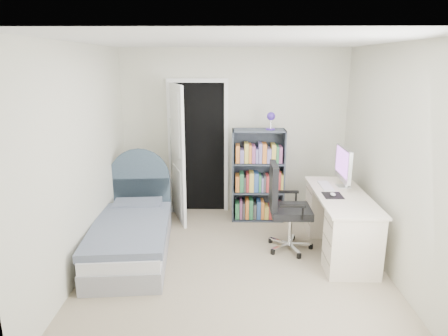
{
  "coord_description": "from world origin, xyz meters",
  "views": [
    {
      "loc": [
        -0.08,
        -4.24,
        2.3
      ],
      "look_at": [
        -0.14,
        0.36,
        1.07
      ],
      "focal_mm": 32.0,
      "sensor_mm": 36.0,
      "label": 1
    }
  ],
  "objects_px": {
    "nightstand": "(147,189)",
    "desk": "(340,220)",
    "office_chair": "(284,203)",
    "bookcase": "(258,179)",
    "floor_lamp": "(173,174)",
    "bed": "(133,233)"
  },
  "relations": [
    {
      "from": "nightstand",
      "to": "desk",
      "type": "bearing_deg",
      "value": -25.0
    },
    {
      "from": "desk",
      "to": "office_chair",
      "type": "distance_m",
      "value": 0.72
    },
    {
      "from": "desk",
      "to": "office_chair",
      "type": "xyz_separation_m",
      "value": [
        -0.69,
        0.05,
        0.2
      ]
    },
    {
      "from": "bookcase",
      "to": "office_chair",
      "type": "relative_size",
      "value": 1.45
    },
    {
      "from": "desk",
      "to": "nightstand",
      "type": "bearing_deg",
      "value": 155.0
    },
    {
      "from": "bookcase",
      "to": "floor_lamp",
      "type": "bearing_deg",
      "value": 167.93
    },
    {
      "from": "bed",
      "to": "desk",
      "type": "distance_m",
      "value": 2.56
    },
    {
      "from": "office_chair",
      "to": "desk",
      "type": "bearing_deg",
      "value": -3.87
    },
    {
      "from": "desk",
      "to": "bed",
      "type": "bearing_deg",
      "value": -178.23
    },
    {
      "from": "desk",
      "to": "office_chair",
      "type": "relative_size",
      "value": 1.38
    },
    {
      "from": "bookcase",
      "to": "desk",
      "type": "relative_size",
      "value": 1.05
    },
    {
      "from": "nightstand",
      "to": "floor_lamp",
      "type": "distance_m",
      "value": 0.45
    },
    {
      "from": "floor_lamp",
      "to": "office_chair",
      "type": "bearing_deg",
      "value": -39.5
    },
    {
      "from": "floor_lamp",
      "to": "desk",
      "type": "distance_m",
      "value": 2.6
    },
    {
      "from": "desk",
      "to": "bookcase",
      "type": "bearing_deg",
      "value": 132.01
    },
    {
      "from": "desk",
      "to": "floor_lamp",
      "type": "bearing_deg",
      "value": 149.46
    },
    {
      "from": "bed",
      "to": "desk",
      "type": "bearing_deg",
      "value": 1.77
    },
    {
      "from": "nightstand",
      "to": "office_chair",
      "type": "bearing_deg",
      "value": -31.34
    },
    {
      "from": "bed",
      "to": "nightstand",
      "type": "height_order",
      "value": "bed"
    },
    {
      "from": "nightstand",
      "to": "desk",
      "type": "distance_m",
      "value": 2.9
    },
    {
      "from": "nightstand",
      "to": "office_chair",
      "type": "relative_size",
      "value": 0.56
    },
    {
      "from": "floor_lamp",
      "to": "bed",
      "type": "bearing_deg",
      "value": -103.01
    }
  ]
}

